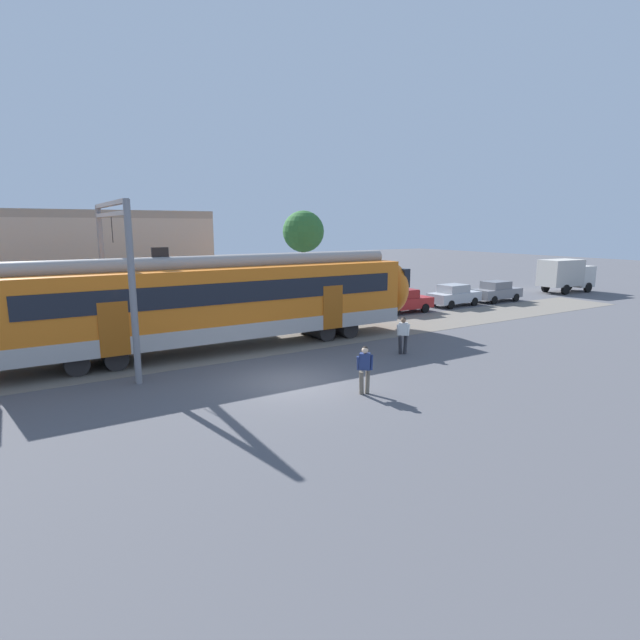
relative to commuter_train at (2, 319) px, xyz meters
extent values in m
plane|color=#515156|center=(8.80, -6.03, -2.25)|extent=(160.00, 160.00, 0.00)
cube|color=#B2ADA8|center=(8.52, 0.00, -1.20)|extent=(18.00, 3.06, 0.70)
cube|color=orange|center=(8.52, 0.00, 0.35)|extent=(18.00, 3.00, 2.40)
cube|color=black|center=(8.52, -1.51, 0.55)|extent=(16.56, 0.03, 0.90)
cube|color=#AC5413|center=(13.47, -1.52, -0.50)|extent=(1.10, 0.04, 2.10)
cube|color=#AC5413|center=(3.57, -1.52, -0.50)|extent=(1.10, 0.04, 2.10)
cylinder|color=gray|center=(8.52, 0.00, 1.73)|extent=(17.64, 0.70, 0.70)
cube|color=black|center=(5.82, 0.00, 2.28)|extent=(0.70, 0.12, 0.40)
cylinder|color=black|center=(14.80, 0.00, -1.80)|extent=(0.90, 2.40, 0.90)
cylinder|color=black|center=(13.40, 0.00, -1.80)|extent=(0.90, 2.40, 0.90)
cylinder|color=black|center=(3.64, 0.00, -1.80)|extent=(0.90, 2.40, 0.90)
cylinder|color=black|center=(2.24, 0.00, -1.80)|extent=(0.90, 2.40, 0.90)
ellipsoid|color=orange|center=(18.07, 0.00, 0.00)|extent=(1.80, 2.85, 2.95)
cube|color=black|center=(18.42, 0.00, 0.60)|extent=(0.40, 2.40, 1.00)
cylinder|color=#6B6051|center=(10.12, -8.43, -1.82)|extent=(0.35, 0.36, 0.87)
cylinder|color=#6B6051|center=(10.44, -8.35, -1.82)|extent=(0.35, 0.36, 0.87)
cube|color=navy|center=(10.28, -8.39, -1.11)|extent=(0.43, 0.42, 0.56)
cylinder|color=navy|center=(10.49, -8.48, -1.16)|extent=(0.23, 0.24, 0.52)
cylinder|color=navy|center=(10.06, -8.30, -1.16)|extent=(0.23, 0.24, 0.52)
sphere|color=beige|center=(10.26, -8.41, -0.72)|extent=(0.22, 0.22, 0.22)
sphere|color=black|center=(10.28, -8.39, -0.69)|extent=(0.20, 0.20, 0.20)
cube|color=black|center=(10.40, -8.26, -1.09)|extent=(0.31, 0.31, 0.40)
cylinder|color=#28282D|center=(14.77, -4.97, -1.82)|extent=(0.37, 0.34, 0.87)
cylinder|color=#28282D|center=(15.10, -4.94, -1.82)|extent=(0.37, 0.34, 0.87)
cube|color=silver|center=(14.94, -4.96, -1.11)|extent=(0.41, 0.43, 0.56)
cylinder|color=silver|center=(15.14, -5.08, -1.16)|extent=(0.25, 0.22, 0.52)
cylinder|color=silver|center=(14.73, -4.84, -1.16)|extent=(0.25, 0.22, 0.52)
sphere|color=brown|center=(14.92, -4.97, -0.72)|extent=(0.22, 0.22, 0.22)
sphere|color=black|center=(14.94, -4.96, -0.69)|extent=(0.20, 0.20, 0.20)
cube|color=navy|center=(15.08, -4.84, -1.09)|extent=(0.30, 0.32, 0.40)
cube|color=#B22323|center=(22.07, 3.31, -1.61)|extent=(4.03, 1.73, 0.68)
cube|color=maroon|center=(21.92, 3.31, -0.99)|extent=(1.93, 1.48, 0.56)
cube|color=black|center=(22.87, 3.29, -1.03)|extent=(0.15, 1.37, 0.48)
cylinder|color=black|center=(23.33, 4.06, -1.95)|extent=(0.60, 0.21, 0.60)
cylinder|color=black|center=(23.30, 2.51, -1.95)|extent=(0.60, 0.21, 0.60)
cylinder|color=black|center=(20.85, 4.12, -1.95)|extent=(0.60, 0.21, 0.60)
cylinder|color=black|center=(20.82, 2.56, -1.95)|extent=(0.60, 0.21, 0.60)
cube|color=#B7BABF|center=(27.01, 3.50, -1.61)|extent=(4.09, 1.86, 0.68)
cube|color=#A1A3A8|center=(26.86, 3.49, -0.99)|extent=(1.98, 1.54, 0.56)
cube|color=black|center=(27.81, 3.54, -1.03)|extent=(0.20, 1.37, 0.48)
cylinder|color=black|center=(28.20, 4.34, -1.95)|extent=(0.61, 0.23, 0.60)
cylinder|color=black|center=(28.29, 2.79, -1.95)|extent=(0.61, 0.23, 0.60)
cylinder|color=black|center=(25.73, 4.21, -1.95)|extent=(0.61, 0.23, 0.60)
cylinder|color=black|center=(25.82, 2.65, -1.95)|extent=(0.61, 0.23, 0.60)
cube|color=gray|center=(31.34, 3.35, -1.61)|extent=(4.02, 1.69, 0.68)
cube|color=slate|center=(31.19, 3.35, -0.99)|extent=(1.92, 1.46, 0.56)
cube|color=black|center=(32.14, 3.36, -1.03)|extent=(0.14, 1.37, 0.48)
cylinder|color=black|center=(32.57, 4.14, -1.95)|extent=(0.60, 0.21, 0.60)
cylinder|color=black|center=(32.59, 2.59, -1.95)|extent=(0.60, 0.21, 0.60)
cylinder|color=black|center=(30.09, 4.11, -1.95)|extent=(0.60, 0.21, 0.60)
cylinder|color=black|center=(30.11, 2.55, -1.95)|extent=(0.60, 0.21, 0.60)
cube|color=beige|center=(42.37, 3.67, -0.93)|extent=(1.91, 2.00, 1.80)
cube|color=black|center=(43.29, 3.62, -0.63)|extent=(0.14, 1.71, 0.70)
cube|color=#BCB7AD|center=(39.88, 3.82, -0.53)|extent=(3.71, 2.21, 2.20)
cylinder|color=black|center=(42.42, 4.58, -1.83)|extent=(0.85, 0.29, 0.84)
cylinder|color=black|center=(42.32, 2.77, -1.83)|extent=(0.85, 0.29, 0.84)
cylinder|color=black|center=(39.43, 4.80, -1.83)|extent=(0.85, 0.29, 0.84)
cylinder|color=black|center=(39.32, 2.90, -1.83)|extent=(0.85, 0.29, 0.84)
cylinder|color=gray|center=(4.01, -3.20, 1.00)|extent=(0.24, 0.24, 6.50)
cylinder|color=gray|center=(4.01, 3.20, 1.00)|extent=(0.24, 0.24, 6.50)
cube|color=gray|center=(4.01, 0.00, 4.20)|extent=(0.20, 6.40, 0.16)
cube|color=gray|center=(4.01, 0.00, 3.80)|extent=(0.20, 6.40, 0.16)
cylinder|color=black|center=(4.01, 0.00, 3.20)|extent=(0.03, 0.03, 1.00)
cube|color=#B2A899|center=(1.78, 8.25, 0.75)|extent=(16.90, 5.00, 6.00)
cube|color=gray|center=(1.78, 8.25, 3.95)|extent=(16.90, 5.00, 0.40)
cylinder|color=brown|center=(19.60, 12.07, -0.21)|extent=(0.32, 0.32, 4.09)
sphere|color=#2D662D|center=(19.60, 12.07, 2.94)|extent=(3.14, 3.14, 3.14)
camera|label=1|loc=(0.53, -21.36, 3.35)|focal=28.00mm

